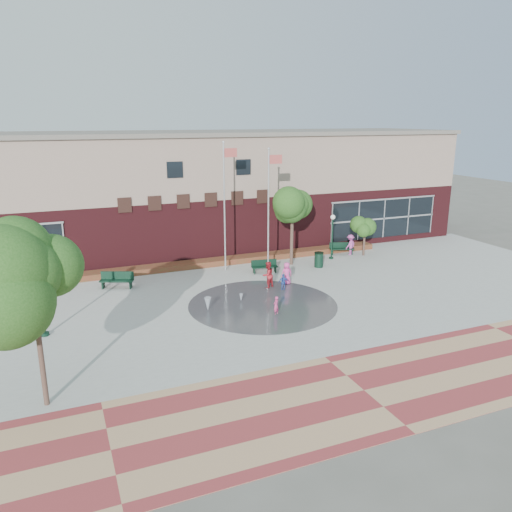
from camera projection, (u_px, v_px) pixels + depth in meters
name	position (u px, v px, depth m)	size (l,w,h in m)	color
ground	(286.00, 324.00, 25.53)	(120.00, 120.00, 0.00)	#666056
plaza_concrete	(256.00, 299.00, 29.09)	(46.00, 18.00, 0.01)	#A8A8A0
paver_band	(364.00, 391.00, 19.28)	(46.00, 6.00, 0.01)	#9A3335
splash_pad	(263.00, 305.00, 28.20)	(8.40, 8.40, 0.01)	#383A3D
library_building	(192.00, 190.00, 39.87)	(44.40, 10.40, 9.20)	#4C171C
flower_bed	(216.00, 265.00, 35.87)	(26.00, 1.20, 0.40)	maroon
flagpole_left	(225.00, 201.00, 33.19)	(1.03, 0.17, 8.77)	silver
flagpole_right	(269.00, 204.00, 32.99)	(1.03, 0.17, 8.37)	silver
lamp_left	(39.00, 285.00, 23.45)	(0.44, 0.44, 4.19)	black
lamp_right	(332.00, 232.00, 36.80)	(0.36, 0.36, 3.37)	black
bench_left	(117.00, 283.00, 30.82)	(2.11, 1.30, 1.03)	black
bench_mid	(265.00, 269.00, 33.90)	(1.83, 0.77, 0.89)	black
bench_right	(342.00, 251.00, 38.47)	(1.93, 1.03, 0.94)	black
trash_can	(319.00, 260.00, 35.13)	(0.66, 0.66, 1.08)	black
tree_big_left	(30.00, 271.00, 16.98)	(4.50, 4.50, 7.19)	#453027
tree_mid	(292.00, 209.00, 34.84)	(3.28, 3.28, 5.54)	#453027
tree_small_right	(365.00, 226.00, 37.70)	(1.87, 1.87, 3.20)	#453027
water_jet_a	(208.00, 311.00, 27.23)	(0.39, 0.39, 0.76)	white
water_jet_b	(241.00, 302.00, 28.61)	(0.21, 0.21, 0.46)	white
child_splash	(276.00, 306.00, 26.61)	(0.38, 0.25, 1.04)	#D03D78
adult_red	(268.00, 275.00, 30.74)	(0.82, 0.64, 1.69)	#B5232D
adult_pink	(287.00, 273.00, 31.48)	(0.70, 0.46, 1.44)	#F246A0
child_blue	(283.00, 282.00, 30.42)	(0.61, 0.25, 1.04)	#3158B6
person_bench	(350.00, 245.00, 38.33)	(1.03, 0.59, 1.59)	#CA4DA9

